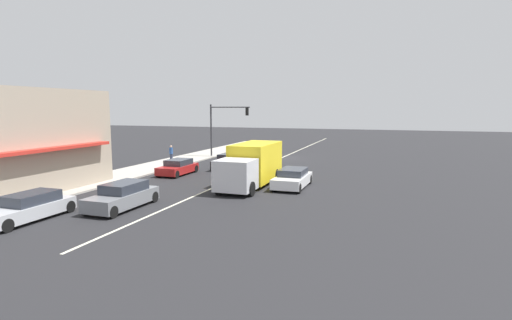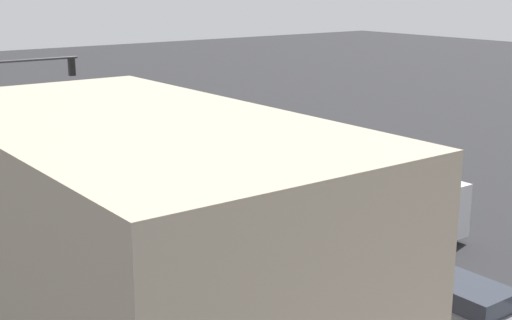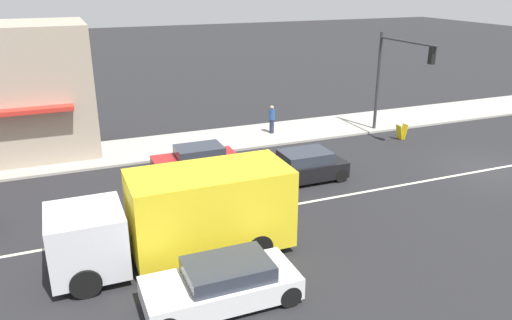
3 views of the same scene
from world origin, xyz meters
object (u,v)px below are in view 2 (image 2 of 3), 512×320
at_px(delivery_truck, 364,183).
at_px(hatchback_red, 167,226).
at_px(pedestrian, 1,198).
at_px(warning_aframe_sign, 32,164).
at_px(van_white, 405,190).
at_px(suv_black, 177,186).
at_px(traffic_signal_main, 15,95).
at_px(suv_grey, 468,311).

xyz_separation_m(delivery_truck, hatchback_red, (7.20, -2.42, -0.88)).
distance_m(pedestrian, warning_aframe_sign, 7.32).
bearing_deg(delivery_truck, van_white, -172.90).
xyz_separation_m(warning_aframe_sign, hatchback_red, (-0.50, 12.01, 0.16)).
bearing_deg(pedestrian, warning_aframe_sign, -118.27).
bearing_deg(pedestrian, delivery_truck, 144.36).
xyz_separation_m(pedestrian, hatchback_red, (-3.96, 5.58, -0.38)).
relative_size(pedestrian, hatchback_red, 0.42).
bearing_deg(hatchback_red, suv_black, -124.54).
relative_size(pedestrian, van_white, 0.38).
height_order(traffic_signal_main, suv_grey, traffic_signal_main).
distance_m(warning_aframe_sign, suv_grey, 22.83).
xyz_separation_m(traffic_signal_main, suv_grey, (-3.92, 22.20, -3.24)).
bearing_deg(delivery_truck, suv_black, -55.84).
bearing_deg(warning_aframe_sign, hatchback_red, 92.40).
relative_size(delivery_truck, hatchback_red, 1.93).
bearing_deg(traffic_signal_main, delivery_truck, 120.64).
distance_m(van_white, hatchback_red, 10.21).
height_order(traffic_signal_main, van_white, traffic_signal_main).
distance_m(warning_aframe_sign, van_white, 17.57).
bearing_deg(suv_grey, suv_black, -90.00).
relative_size(delivery_truck, suv_grey, 1.72).
relative_size(suv_grey, hatchback_red, 1.12).
distance_m(traffic_signal_main, pedestrian, 7.29).
distance_m(suv_black, suv_grey, 14.64).
bearing_deg(delivery_truck, suv_grey, 61.65).
relative_size(suv_black, hatchback_red, 1.01).
xyz_separation_m(suv_grey, hatchback_red, (2.80, -10.57, -0.07)).
height_order(traffic_signal_main, delivery_truck, traffic_signal_main).
height_order(pedestrian, hatchback_red, pedestrian).
relative_size(suv_grey, van_white, 1.02).
height_order(delivery_truck, suv_black, delivery_truck).
bearing_deg(traffic_signal_main, pedestrian, 64.87).
distance_m(suv_grey, van_white, 11.14).
height_order(warning_aframe_sign, delivery_truck, delivery_truck).
relative_size(pedestrian, delivery_truck, 0.22).
relative_size(traffic_signal_main, suv_grey, 1.29).
distance_m(traffic_signal_main, delivery_truck, 16.51).
height_order(pedestrian, suv_grey, pedestrian).
relative_size(pedestrian, warning_aframe_sign, 1.93).
relative_size(suv_black, suv_grey, 0.90).
bearing_deg(van_white, hatchback_red, -11.69).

